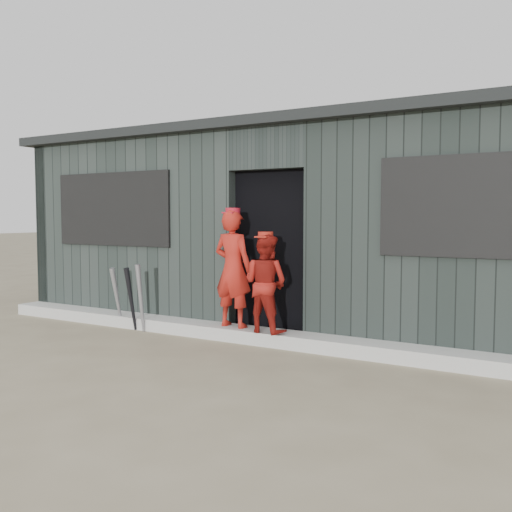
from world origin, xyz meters
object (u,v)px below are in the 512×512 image
Objects in this scene: player_red_right at (266,283)px; dugout at (318,228)px; bat_mid at (141,298)px; bat_left at (117,297)px; player_red_left at (233,269)px; bat_right at (131,299)px; player_grey_back at (307,283)px.

player_red_right is 1.87m from dugout.
bat_mid is at bearing 11.89° from player_red_right.
dugout is at bearing -78.33° from player_red_right.
bat_mid is (0.46, -0.06, 0.03)m from bat_left.
player_red_left is 1.77m from dugout.
player_grey_back is at bearing 22.84° from bat_right.
player_red_left reaches higher than bat_left.
bat_left is at bearing -137.22° from dugout.
dugout reaches higher than bat_mid.
dugout is at bearing 51.24° from bat_mid.
player_red_left is at bearing 6.00° from bat_left.
bat_right is 0.10× the size of dugout.
bat_left is 2.49m from player_grey_back.
player_grey_back is (0.18, 0.69, -0.05)m from player_red_right.
dugout reaches higher than player_grey_back.
bat_right is at bearing -175.49° from bat_mid.
bat_left is 2.19m from player_red_right.
player_grey_back reaches higher than bat_right.
player_red_right is (0.49, -0.08, -0.13)m from player_red_left.
dugout is at bearing 42.78° from bat_left.
player_grey_back is at bearing -134.22° from player_red_left.
bat_right is at bearing 6.93° from player_grey_back.
bat_right is 2.72m from dugout.
player_red_left is 0.51m from player_red_right.
bat_left is at bearing 9.03° from player_red_right.
player_red_right reaches higher than bat_right.
player_grey_back is 0.16× the size of dugout.
bat_mid reaches higher than bat_left.
bat_left is 1.75m from player_red_left.
player_red_left is at bearing 26.26° from player_grey_back.
bat_left is at bearing 172.07° from bat_mid.
player_red_right is at bearing 59.20° from player_grey_back.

